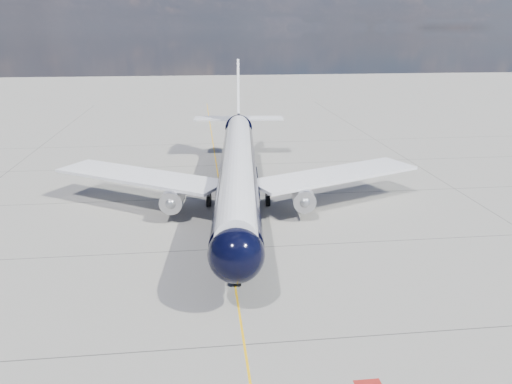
{
  "coord_description": "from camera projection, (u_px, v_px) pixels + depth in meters",
  "views": [
    {
      "loc": [
        -2.45,
        -32.7,
        19.69
      ],
      "look_at": [
        3.04,
        14.53,
        4.0
      ],
      "focal_mm": 35.0,
      "sensor_mm": 36.0,
      "label": 1
    }
  ],
  "objects": [
    {
      "name": "taxiway_centerline",
      "position": [
        221.0,
        197.0,
        60.86
      ],
      "size": [
        0.16,
        160.0,
        0.01
      ],
      "primitive_type": "cube",
      "color": "#FBB40D",
      "rests_on": "ground"
    },
    {
      "name": "main_airliner",
      "position": [
        238.0,
        166.0,
        56.83
      ],
      "size": [
        43.23,
        52.81,
        15.25
      ],
      "rotation": [
        0.0,
        0.0,
        -0.09
      ],
      "color": "black",
      "rests_on": "ground"
    },
    {
      "name": "ground",
      "position": [
        220.0,
        185.0,
        65.58
      ],
      "size": [
        320.0,
        320.0,
        0.0
      ],
      "primitive_type": "plane",
      "color": "gray",
      "rests_on": "ground"
    }
  ]
}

